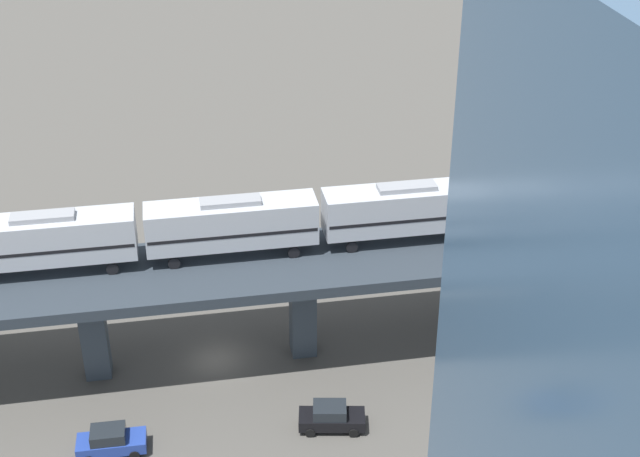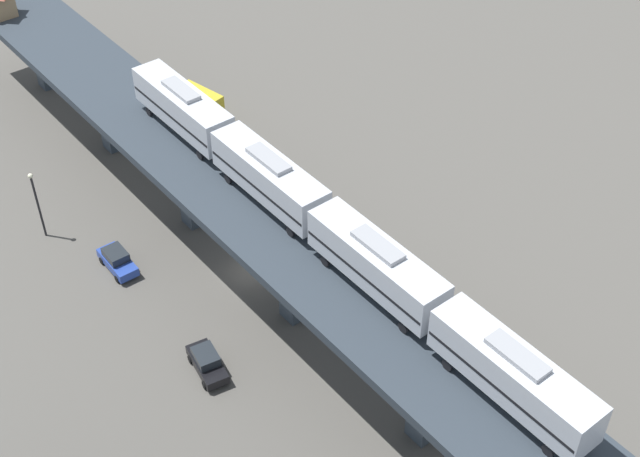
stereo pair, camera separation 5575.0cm
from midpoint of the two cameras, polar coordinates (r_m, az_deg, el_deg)
name	(u,v)px [view 2 (the right image)]	position (r m, az deg, el deg)	size (l,w,h in m)	color
ground_plane	(249,272)	(66.56, 16.16, -5.77)	(400.00, 400.00, 0.00)	#4C4944
elevated_viaduct	(243,208)	(61.94, 17.21, -1.24)	(12.40, 92.28, 8.12)	#283039
subway_train	(320,218)	(58.03, 25.05, -2.15)	(4.99, 49.87, 4.45)	#ADB2BA
street_car_blue	(117,260)	(64.00, 6.45, -5.09)	(2.02, 4.43, 1.89)	#233D93
street_car_black	(207,362)	(58.51, 16.24, -12.97)	(2.42, 4.61, 1.89)	black
delivery_truck	(194,101)	(82.14, 7.93, 7.31)	(3.92, 7.53, 3.20)	#333338
street_lamp	(37,200)	(64.53, -0.10, -0.41)	(0.44, 0.44, 6.94)	black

